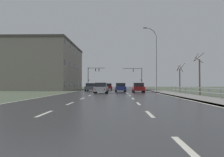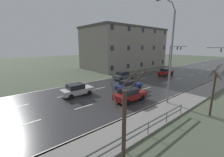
{
  "view_description": "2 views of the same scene",
  "coord_description": "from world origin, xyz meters",
  "views": [
    {
      "loc": [
        0.92,
        -2.6,
        1.33
      ],
      "look_at": [
        -0.67,
        61.26,
        2.99
      ],
      "focal_mm": 36.26,
      "sensor_mm": 36.0,
      "label": 1
    },
    {
      "loc": [
        15.61,
        21.63,
        6.39
      ],
      "look_at": [
        0.0,
        34.92,
        1.87
      ],
      "focal_mm": 23.93,
      "sensor_mm": 36.0,
      "label": 2
    }
  ],
  "objects": [
    {
      "name": "bare_tree_far",
      "position": [
        11.74,
        36.95,
        2.34
      ],
      "size": [
        1.46,
        1.58,
        5.05
      ],
      "color": "#423328",
      "rests_on": "ground"
    },
    {
      "name": "brick_building",
      "position": [
        -16.48,
        53.93,
        5.7
      ],
      "size": [
        13.36,
        23.95,
        11.39
      ],
      "color": "gray",
      "rests_on": "ground"
    },
    {
      "name": "street_lamp_midground",
      "position": [
        7.47,
        36.61,
        5.54
      ],
      "size": [
        2.28,
        0.24,
        11.26
      ],
      "color": "slate",
      "rests_on": "ground"
    },
    {
      "name": "traffic_signal_left",
      "position": [
        -6.71,
        64.7,
        4.42
      ],
      "size": [
        5.06,
        0.36,
        6.46
      ],
      "color": "#38383A",
      "rests_on": "ground"
    },
    {
      "name": "car_distant",
      "position": [
        -1.48,
        30.2,
        0.8
      ],
      "size": [
        1.9,
        4.13,
        1.57
      ],
      "rotation": [
        0.0,
        0.0,
        -0.02
      ],
      "color": "#B7B7BC",
      "rests_on": "ground"
    },
    {
      "name": "bare_tree_mid",
      "position": [
        11.23,
        26.1,
        2.5
      ],
      "size": [
        1.46,
        1.54,
        5.42
      ],
      "color": "#423328",
      "rests_on": "ground"
    },
    {
      "name": "sidewalk_right",
      "position": [
        8.43,
        60.0,
        0.06
      ],
      "size": [
        3.0,
        120.0,
        0.12
      ],
      "color": "gray",
      "rests_on": "ground"
    },
    {
      "name": "ground_plane",
      "position": [
        0.0,
        48.0,
        -0.06
      ],
      "size": [
        160.0,
        160.0,
        0.12
      ],
      "color": "#4C5642"
    },
    {
      "name": "car_near_left",
      "position": [
        -1.36,
        51.62,
        0.8
      ],
      "size": [
        2.0,
        4.19,
        1.57
      ],
      "rotation": [
        0.0,
        0.0,
        0.05
      ],
      "color": "maroon",
      "rests_on": "ground"
    },
    {
      "name": "car_near_right",
      "position": [
        4.27,
        34.03,
        0.8
      ],
      "size": [
        1.85,
        4.11,
        1.57
      ],
      "rotation": [
        0.0,
        0.0,
        -0.0
      ],
      "color": "maroon",
      "rests_on": "ground"
    },
    {
      "name": "guardrail",
      "position": [
        9.85,
        19.78,
        0.71
      ],
      "size": [
        0.07,
        30.67,
        1.0
      ],
      "color": "#515459",
      "rests_on": "ground"
    },
    {
      "name": "car_far_left",
      "position": [
        -4.34,
        41.46,
        0.8
      ],
      "size": [
        1.99,
        4.18,
        1.57
      ],
      "rotation": [
        0.0,
        0.0,
        -0.05
      ],
      "color": "#474C51",
      "rests_on": "ground"
    },
    {
      "name": "traffic_signal_right",
      "position": [
        6.89,
        62.82,
        4.09
      ],
      "size": [
        5.51,
        0.36,
        6.17
      ],
      "color": "#38383A",
      "rests_on": "ground"
    },
    {
      "name": "car_far_right",
      "position": [
        1.41,
        36.85,
        0.8
      ],
      "size": [
        1.96,
        4.16,
        1.57
      ],
      "rotation": [
        0.0,
        0.0,
        0.04
      ],
      "color": "navy",
      "rests_on": "ground"
    },
    {
      "name": "road_asphalt_strip",
      "position": [
        0.0,
        60.0,
        0.01
      ],
      "size": [
        14.0,
        120.0,
        0.03
      ],
      "color": "#303033",
      "rests_on": "ground"
    }
  ]
}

